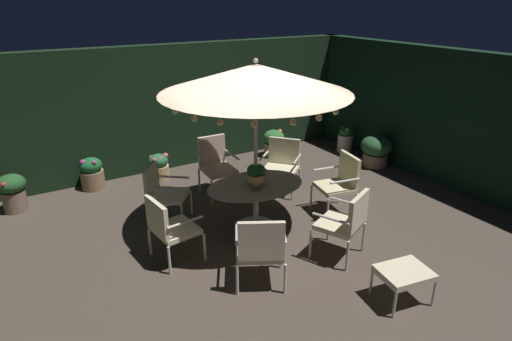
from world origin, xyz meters
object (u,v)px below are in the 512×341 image
Objects in this scene: potted_plant_front_corner at (92,173)px; potted_plant_right_far at (274,142)px; patio_chair_west at (261,247)px; patio_chair_northeast at (340,180)px; patio_chair_south at (163,190)px; centerpiece_planter at (256,173)px; patio_chair_east at (282,162)px; potted_plant_left_far at (345,139)px; patio_chair_southeast at (216,162)px; potted_plant_back_left at (159,166)px; patio_chair_southwest at (169,225)px; ottoman_footrest at (404,274)px; patio_dining_table at (256,194)px; potted_plant_back_right at (13,191)px; potted_plant_back_center at (376,150)px; patio_chair_north at (346,220)px; patio_umbrella at (256,79)px.

potted_plant_right_far is (3.89, -0.26, 0.01)m from potted_plant_front_corner.
patio_chair_northeast is at bearing 25.30° from patio_chair_west.
patio_chair_south is at bearing -152.32° from potted_plant_right_far.
centerpiece_planter reaches higher than patio_chair_east.
patio_chair_west is at bearing -142.90° from potted_plant_left_far.
patio_chair_northeast reaches higher than potted_plant_front_corner.
patio_chair_southeast is 1.41m from potted_plant_back_left.
patio_chair_east is 1.57× the size of potted_plant_front_corner.
patio_chair_southwest is 3.02m from ottoman_footrest.
patio_chair_southwest is (-0.31, -1.09, -0.00)m from patio_chair_south.
patio_dining_table is 2.36× the size of potted_plant_back_right.
patio_chair_north is at bearing -141.98° from potted_plant_back_center.
potted_plant_front_corner is (-0.41, 3.02, -0.23)m from patio_chair_southwest.
potted_plant_back_center is 1.32× the size of potted_plant_back_left.
potted_plant_back_right is 1.35m from potted_plant_front_corner.
patio_chair_south is 1.41× the size of ottoman_footrest.
centerpiece_planter is at bearing -116.07° from patio_dining_table.
patio_dining_table is 1.48× the size of patio_chair_southeast.
patio_chair_southeast reaches higher than patio_chair_northeast.
patio_chair_northeast is at bearing -31.41° from potted_plant_back_right.
patio_chair_north is 4.87m from potted_plant_front_corner.
patio_chair_southwest reaches higher than potted_plant_front_corner.
potted_plant_left_far is at bearing 37.10° from patio_chair_west.
patio_chair_southeast is 1.69× the size of potted_plant_front_corner.
potted_plant_right_far is at bearing 27.68° from patio_chair_south.
patio_chair_south is (-1.21, -0.58, -0.04)m from patio_chair_southeast.
patio_chair_west reaches higher than potted_plant_left_far.
potted_plant_left_far is at bearing -22.18° from potted_plant_right_far.
patio_chair_east is 1.03× the size of patio_chair_southwest.
patio_chair_east is 1.47× the size of ottoman_footrest.
patio_chair_north is at bearing -132.03° from potted_plant_left_far.
potted_plant_back_center reaches higher than potted_plant_back_left.
potted_plant_right_far reaches higher than ottoman_footrest.
patio_chair_north is 0.99× the size of patio_chair_northeast.
centerpiece_planter is 1.48m from patio_chair_southwest.
patio_chair_south is at bearing 141.91° from patio_dining_table.
centerpiece_planter is 1.55m from patio_chair_south.
patio_chair_northeast is at bearing -43.04° from potted_plant_front_corner.
potted_plant_back_right is at bearing 141.27° from patio_umbrella.
potted_plant_right_far is (3.48, 2.76, -0.22)m from patio_chair_southwest.
patio_chair_northeast reaches higher than potted_plant_back_center.
patio_umbrella reaches higher than patio_chair_north.
potted_plant_front_corner is (-5.42, 1.89, -0.06)m from potted_plant_back_center.
patio_chair_north is 1.36m from patio_chair_northeast.
centerpiece_planter is 0.58× the size of potted_plant_back_center.
patio_chair_west is at bearing -78.49° from patio_chair_south.
potted_plant_back_right is at bearing 134.28° from patio_chair_north.
potted_plant_left_far is (3.62, 2.03, -0.65)m from centerpiece_planter.
patio_chair_northeast is 2.30m from ottoman_footrest.
patio_chair_east reaches higher than patio_chair_south.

